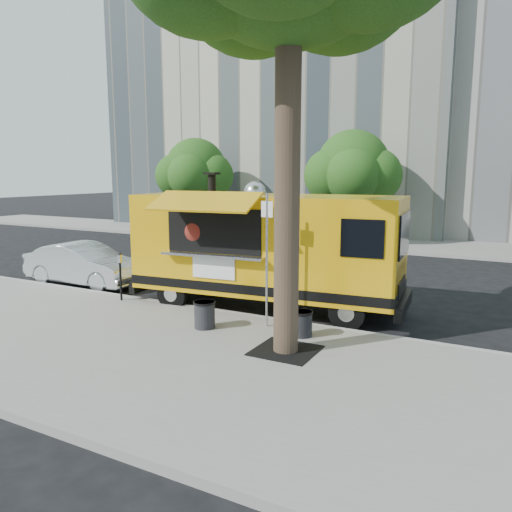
# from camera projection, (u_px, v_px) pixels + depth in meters

# --- Properties ---
(ground) EXTENTS (120.00, 120.00, 0.00)m
(ground) POSITION_uv_depth(u_px,v_px,m) (241.00, 308.00, 13.41)
(ground) COLOR black
(ground) RESTS_ON ground
(sidewalk) EXTENTS (60.00, 6.00, 0.15)m
(sidewalk) POSITION_uv_depth(u_px,v_px,m) (142.00, 351.00, 9.92)
(sidewalk) COLOR gray
(sidewalk) RESTS_ON ground
(curb) EXTENTS (60.00, 0.14, 0.16)m
(curb) POSITION_uv_depth(u_px,v_px,m) (223.00, 313.00, 12.59)
(curb) COLOR #999993
(curb) RESTS_ON ground
(far_sidewalk) EXTENTS (60.00, 5.00, 0.15)m
(far_sidewalk) POSITION_uv_depth(u_px,v_px,m) (374.00, 243.00, 25.14)
(far_sidewalk) COLOR gray
(far_sidewalk) RESTS_ON ground
(building_left) EXTENTS (22.00, 14.00, 24.00)m
(building_left) POSITION_uv_depth(u_px,v_px,m) (299.00, 49.00, 34.28)
(building_left) COLOR #A5A08A
(building_left) RESTS_ON ground
(tree_well) EXTENTS (1.20, 1.20, 0.02)m
(tree_well) POSITION_uv_depth(u_px,v_px,m) (286.00, 351.00, 9.74)
(tree_well) COLOR black
(tree_well) RESTS_ON sidewalk
(far_tree_a) EXTENTS (3.42, 3.42, 5.36)m
(far_tree_a) POSITION_uv_depth(u_px,v_px,m) (196.00, 169.00, 28.13)
(far_tree_a) COLOR #33261C
(far_tree_a) RESTS_ON far_sidewalk
(far_tree_b) EXTENTS (3.60, 3.60, 5.50)m
(far_tree_b) POSITION_uv_depth(u_px,v_px,m) (353.00, 167.00, 24.29)
(far_tree_b) COLOR #33261C
(far_tree_b) RESTS_ON far_sidewalk
(sign_post) EXTENTS (0.28, 0.06, 3.00)m
(sign_post) POSITION_uv_depth(u_px,v_px,m) (267.00, 252.00, 11.04)
(sign_post) COLOR silver
(sign_post) RESTS_ON sidewalk
(parking_meter) EXTENTS (0.11, 0.11, 1.33)m
(parking_meter) POSITION_uv_depth(u_px,v_px,m) (120.00, 270.00, 13.47)
(parking_meter) COLOR black
(parking_meter) RESTS_ON sidewalk
(food_truck) EXTENTS (7.40, 3.87, 3.57)m
(food_truck) POSITION_uv_depth(u_px,v_px,m) (265.00, 247.00, 13.03)
(food_truck) COLOR #E2A20B
(food_truck) RESTS_ON ground
(sedan) EXTENTS (4.13, 1.51, 1.35)m
(sedan) POSITION_uv_depth(u_px,v_px,m) (84.00, 264.00, 16.00)
(sedan) COLOR silver
(sedan) RESTS_ON ground
(trash_bin_left) EXTENTS (0.50, 0.50, 0.60)m
(trash_bin_left) POSITION_uv_depth(u_px,v_px,m) (205.00, 314.00, 11.14)
(trash_bin_left) COLOR black
(trash_bin_left) RESTS_ON sidewalk
(trash_bin_right) EXTENTS (0.45, 0.45, 0.54)m
(trash_bin_right) POSITION_uv_depth(u_px,v_px,m) (302.00, 323.00, 10.58)
(trash_bin_right) COLOR black
(trash_bin_right) RESTS_ON sidewalk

